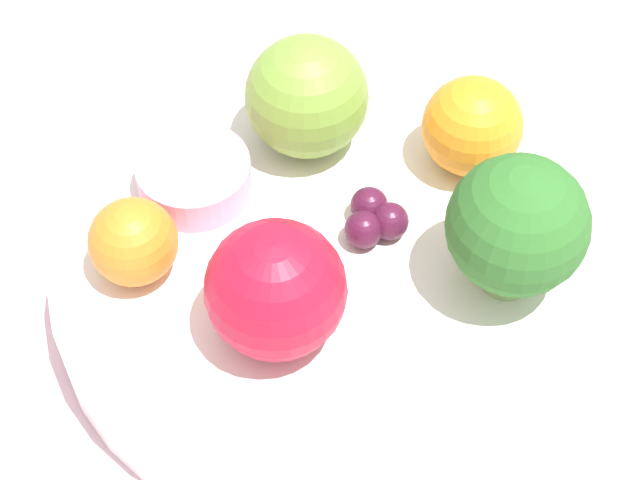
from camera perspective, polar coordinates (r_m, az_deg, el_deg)
name	(u,v)px	position (r m, az deg, el deg)	size (l,w,h in m)	color
ground_plane	(320,315)	(0.52, 0.00, -4.01)	(6.00, 6.00, 0.00)	gray
table_surface	(320,303)	(0.51, 0.00, -3.39)	(1.20, 1.20, 0.02)	silver
bowl	(320,273)	(0.49, 0.00, -1.77)	(0.24, 0.24, 0.03)	white
broccoli	(517,227)	(0.45, 10.47, 0.69)	(0.06, 0.06, 0.07)	#8CB76B
apple_red	(307,97)	(0.50, -0.71, 7.66)	(0.06, 0.06, 0.06)	olive
apple_green	(276,289)	(0.43, -2.38, -2.65)	(0.06, 0.06, 0.06)	#B7142D
orange_front	(133,242)	(0.47, -9.93, -0.10)	(0.04, 0.04, 0.04)	orange
orange_back	(472,126)	(0.50, 8.13, 6.02)	(0.05, 0.05, 0.05)	orange
grape_cluster	(374,218)	(0.48, 2.88, 1.16)	(0.03, 0.03, 0.02)	#47142D
small_cup	(194,176)	(0.50, -6.73, 3.39)	(0.05, 0.05, 0.02)	#EA9EC6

